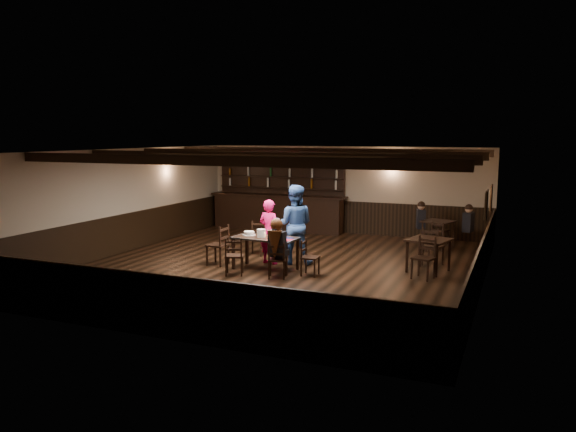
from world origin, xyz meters
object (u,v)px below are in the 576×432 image
at_px(chair_near_left, 234,253).
at_px(woman_pink, 269,232).
at_px(cake, 249,233).
at_px(chair_near_right, 277,257).
at_px(dining_table, 265,241).
at_px(bar_counter, 279,207).
at_px(man_blue, 294,225).

relative_size(chair_near_left, woman_pink, 0.55).
bearing_deg(cake, chair_near_right, -35.89).
bearing_deg(chair_near_left, cake, 93.57).
xyz_separation_m(dining_table, chair_near_left, (-0.40, -0.77, -0.17)).
distance_m(chair_near_right, woman_pink, 1.49).
bearing_deg(dining_table, bar_counter, 110.47).
xyz_separation_m(woman_pink, cake, (-0.29, -0.50, 0.02)).
height_order(woman_pink, bar_counter, bar_counter).
height_order(dining_table, cake, cake).
xyz_separation_m(chair_near_left, chair_near_right, (0.98, 0.11, -0.03)).
distance_m(chair_near_right, bar_counter, 6.29).
bearing_deg(chair_near_right, cake, 144.11).
height_order(dining_table, bar_counter, bar_counter).
distance_m(chair_near_left, cake, 0.91).
relative_size(woman_pink, bar_counter, 0.34).
xyz_separation_m(dining_table, man_blue, (0.39, 0.80, 0.29)).
distance_m(woman_pink, man_blue, 0.62).
bearing_deg(woman_pink, chair_near_left, 91.37).
distance_m(dining_table, man_blue, 0.93).
bearing_deg(bar_counter, chair_near_right, -66.73).
bearing_deg(woman_pink, man_blue, -148.01).
height_order(dining_table, man_blue, man_blue).
bearing_deg(dining_table, chair_near_right, -49.01).
xyz_separation_m(chair_near_left, bar_counter, (-1.51, 5.89, 0.23)).
bearing_deg(chair_near_left, chair_near_right, 6.47).
distance_m(man_blue, cake, 1.11).
relative_size(chair_near_right, man_blue, 0.42).
xyz_separation_m(dining_table, bar_counter, (-1.91, 5.11, 0.06)).
relative_size(dining_table, chair_near_right, 1.90).
xyz_separation_m(chair_near_right, woman_pink, (-0.74, 1.25, 0.31)).
xyz_separation_m(woman_pink, bar_counter, (-1.74, 4.53, -0.05)).
xyz_separation_m(cake, bar_counter, (-1.45, 5.03, -0.07)).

